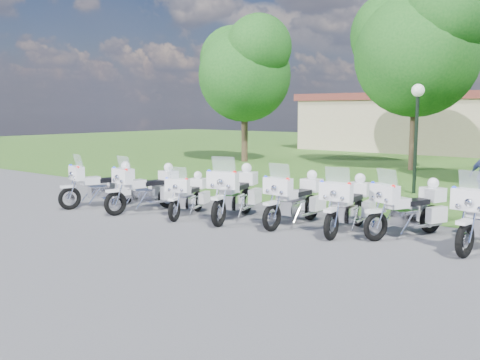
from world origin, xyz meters
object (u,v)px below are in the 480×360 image
Objects in this scene: motorcycle_5 at (348,204)px; motorcycle_3 at (235,192)px; motorcycle_1 at (147,187)px; motorcycle_4 at (296,198)px; motorcycle_0 at (102,184)px; lamp_post at (417,110)px; motorcycle_2 at (188,194)px; motorcycle_6 at (409,208)px.

motorcycle_3 is at bearing 2.93° from motorcycle_5.
motorcycle_4 is at bearing -156.71° from motorcycle_1.
motorcycle_0 is 10.76m from lamp_post.
motorcycle_0 is 1.15× the size of motorcycle_2.
motorcycle_3 is (1.29, 0.45, 0.14)m from motorcycle_2.
motorcycle_4 is 2.77m from motorcycle_6.
motorcycle_4 is (2.94, 0.82, 0.09)m from motorcycle_2.
motorcycle_2 is 0.84× the size of motorcycle_4.
motorcycle_4 is at bearing 176.65° from motorcycle_2.
lamp_post reaches higher than motorcycle_5.
motorcycle_3 reaches higher than motorcycle_0.
motorcycle_2 is at bearing -153.07° from motorcycle_0.
motorcycle_6 is at bearing -167.31° from motorcycle_5.
motorcycle_4 is (1.65, 0.37, -0.05)m from motorcycle_3.
motorcycle_5 reaches higher than motorcycle_0.
motorcycle_2 is 1.38m from motorcycle_3.
motorcycle_4 is 1.00× the size of motorcycle_5.
lamp_post is (-0.94, 6.86, 2.20)m from motorcycle_5.
motorcycle_6 is (7.07, 1.60, -0.02)m from motorcycle_1.
motorcycle_0 is 0.97× the size of motorcycle_5.
motorcycle_2 is at bearing 17.16° from motorcycle_4.
motorcycle_5 is 1.08× the size of motorcycle_6.
motorcycle_0 is at bearing -8.47° from motorcycle_2.
motorcycle_4 is (4.34, 1.07, -0.01)m from motorcycle_1.
motorcycle_5 is (3.06, 0.46, -0.05)m from motorcycle_3.
motorcycle_4 is 1.42m from motorcycle_5.
lamp_post is at bearing -132.62° from motorcycle_2.
lamp_post reaches higher than motorcycle_0.
motorcycle_1 is 0.96× the size of motorcycle_3.
motorcycle_1 reaches higher than motorcycle_2.
motorcycle_4 is at bearing -150.51° from motorcycle_0.
motorcycle_5 is (5.76, 1.17, -0.01)m from motorcycle_1.
motorcycle_3 reaches higher than motorcycle_5.
motorcycle_5 reaches higher than motorcycle_6.
lamp_post is (0.47, 6.95, 2.20)m from motorcycle_4.
motorcycle_3 is at bearing -150.38° from motorcycle_0.
lamp_post is at bearing -111.56° from motorcycle_1.
motorcycle_3 is 7.92m from lamp_post.
motorcycle_1 is 1.00× the size of motorcycle_5.
motorcycle_4 is (5.97, 1.38, 0.00)m from motorcycle_0.
motorcycle_1 is (1.63, 0.30, 0.01)m from motorcycle_0.
motorcycle_3 reaches higher than motorcycle_4.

